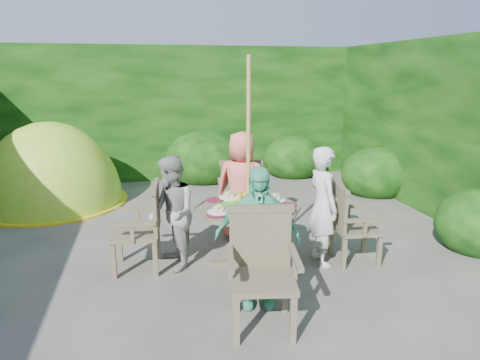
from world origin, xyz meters
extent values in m
plane|color=#4A4842|center=(0.00, 0.00, 0.00)|extent=(60.00, 60.00, 0.00)
cube|color=black|center=(0.00, 4.00, 1.25)|extent=(9.00, 1.00, 2.50)
cylinder|color=#48402F|center=(0.58, -0.43, 0.31)|extent=(0.11, 0.11, 0.62)
cube|color=#48402F|center=(0.58, -0.43, 0.03)|extent=(0.83, 0.20, 0.05)
cube|color=#48402F|center=(0.58, -0.43, 0.03)|extent=(0.20, 0.83, 0.05)
cylinder|color=#48402F|center=(0.58, -0.43, 0.64)|extent=(1.28, 1.28, 0.04)
cylinder|color=green|center=(0.35, -0.57, 0.66)|extent=(0.26, 0.26, 0.00)
cylinder|color=green|center=(0.75, -0.62, 0.66)|extent=(0.26, 0.26, 0.00)
cylinder|color=green|center=(0.40, -0.24, 0.66)|extent=(0.26, 0.26, 0.00)
cylinder|color=green|center=(0.80, -0.29, 0.66)|extent=(0.26, 0.26, 0.00)
cylinder|color=green|center=(0.58, -0.43, 0.66)|extent=(0.26, 0.26, 0.00)
cylinder|color=white|center=(0.92, -0.29, 0.67)|extent=(0.23, 0.23, 0.01)
cylinder|color=white|center=(0.44, -0.09, 0.67)|extent=(0.23, 0.23, 0.01)
cylinder|color=white|center=(0.24, -0.57, 0.67)|extent=(0.23, 0.23, 0.01)
cylinder|color=white|center=(0.72, -0.77, 0.67)|extent=(0.23, 0.23, 0.01)
cylinder|color=#B50C33|center=(0.99, -0.49, 0.67)|extent=(0.20, 0.20, 0.01)
cylinder|color=#B50C33|center=(0.76, -0.05, 0.67)|extent=(0.20, 0.20, 0.01)
cylinder|color=#B50C33|center=(0.27, -0.14, 0.67)|extent=(0.20, 0.20, 0.01)
cylinder|color=#B50C33|center=(0.21, -0.63, 0.67)|extent=(0.20, 0.20, 0.01)
cylinder|color=#B50C33|center=(0.65, -0.84, 0.67)|extent=(0.20, 0.20, 0.01)
cylinder|color=green|center=(0.78, -0.41, 0.69)|extent=(0.16, 0.16, 0.05)
cylinder|color=olive|center=(0.58, -0.43, 1.10)|extent=(0.05, 0.05, 2.20)
cube|color=#48402F|center=(1.75, -0.59, 0.38)|extent=(0.48, 0.50, 0.04)
cube|color=#48402F|center=(1.92, -0.80, 0.19)|extent=(0.05, 0.05, 0.37)
cube|color=#48402F|center=(1.96, -0.41, 0.19)|extent=(0.05, 0.05, 0.37)
cube|color=#48402F|center=(1.54, -0.77, 0.19)|extent=(0.05, 0.05, 0.37)
cube|color=#48402F|center=(1.57, -0.38, 0.19)|extent=(0.05, 0.05, 0.37)
cube|color=#48402F|center=(1.53, -0.57, 0.62)|extent=(0.07, 0.46, 0.44)
cube|color=#48402F|center=(1.73, -0.82, 0.56)|extent=(0.45, 0.08, 0.04)
cube|color=#48402F|center=(1.76, -0.36, 0.56)|extent=(0.45, 0.08, 0.04)
cube|color=#48402F|center=(-0.59, -0.27, 0.40)|extent=(0.51, 0.53, 0.05)
cube|color=#48402F|center=(-0.78, -0.05, 0.20)|extent=(0.05, 0.05, 0.39)
cube|color=#48402F|center=(-0.82, -0.46, 0.20)|extent=(0.05, 0.05, 0.39)
cube|color=#48402F|center=(-0.37, -0.09, 0.20)|extent=(0.05, 0.05, 0.39)
cube|color=#48402F|center=(-0.41, -0.50, 0.20)|extent=(0.05, 0.05, 0.39)
cube|color=#48402F|center=(-0.37, -0.29, 0.66)|extent=(0.08, 0.49, 0.47)
cube|color=#48402F|center=(-0.57, -0.03, 0.59)|extent=(0.47, 0.09, 0.04)
cube|color=#48402F|center=(-0.62, -0.51, 0.59)|extent=(0.47, 0.09, 0.04)
cube|color=#48402F|center=(0.73, 0.74, 0.42)|extent=(0.56, 0.54, 0.05)
cube|color=#48402F|center=(0.97, 0.93, 0.20)|extent=(0.05, 0.05, 0.41)
cube|color=#48402F|center=(0.55, 0.98, 0.20)|extent=(0.05, 0.05, 0.41)
cube|color=#48402F|center=(0.92, 0.50, 0.20)|extent=(0.05, 0.05, 0.41)
cube|color=#48402F|center=(0.50, 0.55, 0.20)|extent=(0.05, 0.05, 0.41)
cube|color=#48402F|center=(0.71, 0.51, 0.68)|extent=(0.51, 0.10, 0.49)
cube|color=#48402F|center=(0.99, 0.71, 0.61)|extent=(0.11, 0.49, 0.04)
cube|color=#48402F|center=(0.48, 0.77, 0.61)|extent=(0.11, 0.49, 0.04)
cube|color=#48402F|center=(0.42, -1.60, 0.42)|extent=(0.59, 0.57, 0.05)
cube|color=#48402F|center=(0.17, -1.78, 0.21)|extent=(0.06, 0.06, 0.41)
cube|color=#48402F|center=(0.60, -1.85, 0.21)|extent=(0.06, 0.06, 0.41)
cube|color=#48402F|center=(0.24, -1.35, 0.21)|extent=(0.06, 0.06, 0.41)
cube|color=#48402F|center=(0.67, -1.42, 0.21)|extent=(0.06, 0.06, 0.41)
cube|color=#48402F|center=(0.46, -1.36, 0.69)|extent=(0.51, 0.13, 0.49)
cube|color=#48402F|center=(0.16, -1.56, 0.62)|extent=(0.13, 0.50, 0.04)
cube|color=#48402F|center=(0.67, -1.64, 0.62)|extent=(0.13, 0.50, 0.04)
imported|color=silver|center=(1.37, -0.54, 0.65)|extent=(0.35, 0.49, 1.29)
imported|color=gray|center=(-0.22, -0.32, 0.61)|extent=(0.55, 0.66, 1.21)
imported|color=#E76C5F|center=(0.68, 0.36, 0.67)|extent=(0.77, 0.65, 1.35)
imported|color=#51BD98|center=(0.47, -1.22, 0.64)|extent=(0.80, 0.45, 1.28)
ellipsoid|color=#94C626|center=(-1.93, 2.40, 0.00)|extent=(2.46, 2.46, 2.59)
ellipsoid|color=black|center=(-2.05, 1.68, 0.00)|extent=(0.78, 0.50, 0.89)
cylinder|color=gold|center=(-1.93, 2.40, 0.02)|extent=(2.27, 2.27, 0.03)
camera|label=1|loc=(-0.42, -4.59, 2.05)|focal=32.00mm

